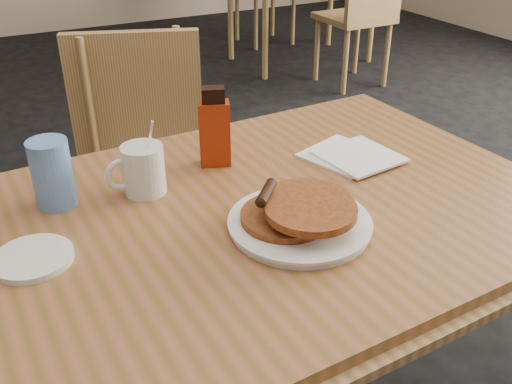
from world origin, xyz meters
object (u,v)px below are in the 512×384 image
at_px(blue_tumbler, 52,173).
at_px(syrup_bottle, 214,130).
at_px(chair_main_far, 150,155).
at_px(chair_neighbor_near, 364,4).
at_px(pancake_plate, 300,217).
at_px(main_table, 254,225).
at_px(coffee_mug, 142,169).

bearing_deg(blue_tumbler, syrup_bottle, 3.10).
height_order(chair_main_far, syrup_bottle, syrup_bottle).
xyz_separation_m(chair_main_far, chair_neighbor_near, (1.99, 1.53, 0.02)).
height_order(syrup_bottle, blue_tumbler, syrup_bottle).
bearing_deg(chair_main_far, syrup_bottle, -70.15).
bearing_deg(pancake_plate, chair_main_far, 92.40).
xyz_separation_m(main_table, coffee_mug, (-0.18, 0.17, 0.09)).
distance_m(pancake_plate, coffee_mug, 0.35).
relative_size(main_table, syrup_bottle, 7.24).
relative_size(chair_neighbor_near, coffee_mug, 5.80).
bearing_deg(pancake_plate, syrup_bottle, 95.25).
height_order(main_table, chair_main_far, chair_main_far).
height_order(chair_neighbor_near, syrup_bottle, chair_neighbor_near).
distance_m(main_table, syrup_bottle, 0.25).
bearing_deg(blue_tumbler, chair_neighbor_near, 41.41).
xyz_separation_m(main_table, blue_tumbler, (-0.35, 0.20, 0.11)).
height_order(chair_main_far, pancake_plate, chair_main_far).
relative_size(chair_neighbor_near, syrup_bottle, 5.20).
bearing_deg(chair_main_far, chair_neighbor_near, 56.84).
bearing_deg(chair_neighbor_near, main_table, -132.04).
relative_size(coffee_mug, blue_tumbler, 1.18).
xyz_separation_m(pancake_plate, coffee_mug, (-0.22, 0.27, 0.03)).
distance_m(chair_neighbor_near, pancake_plate, 3.09).
distance_m(chair_main_far, coffee_mug, 0.65).
height_order(main_table, coffee_mug, coffee_mug).
relative_size(main_table, coffee_mug, 8.08).
bearing_deg(main_table, chair_main_far, 89.38).
distance_m(main_table, pancake_plate, 0.13).
relative_size(syrup_bottle, blue_tumbler, 1.31).
xyz_separation_m(pancake_plate, syrup_bottle, (-0.03, 0.33, 0.06)).
xyz_separation_m(coffee_mug, blue_tumbler, (-0.17, 0.03, 0.02)).
bearing_deg(main_table, blue_tumbler, 150.22).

